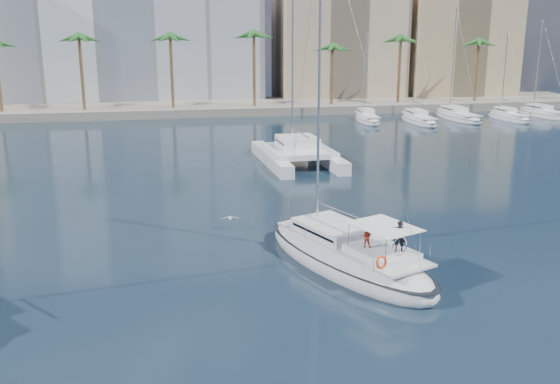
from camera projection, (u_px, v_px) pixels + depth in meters
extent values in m
plane|color=black|center=(286.00, 251.00, 35.53)|extent=(160.00, 160.00, 0.00)
cube|color=gray|center=(210.00, 107.00, 93.37)|extent=(120.00, 14.00, 1.20)
cube|color=white|center=(127.00, 16.00, 99.26)|extent=(42.00, 16.00, 28.00)
cube|color=tan|center=(338.00, 41.00, 103.27)|extent=(20.00, 14.00, 20.00)
cube|color=tan|center=(455.00, 47.00, 105.05)|extent=(18.00, 12.00, 18.00)
cylinder|color=brown|center=(211.00, 78.00, 88.37)|extent=(0.44, 0.44, 10.50)
sphere|color=#256124|center=(210.00, 40.00, 87.01)|extent=(3.60, 3.60, 3.60)
cylinder|color=brown|center=(437.00, 75.00, 94.19)|extent=(0.44, 0.44, 10.50)
sphere|color=#256124|center=(439.00, 39.00, 92.84)|extent=(3.60, 3.60, 3.60)
ellipsoid|color=white|center=(346.00, 259.00, 33.29)|extent=(8.69, 13.48, 2.68)
ellipsoid|color=black|center=(347.00, 252.00, 33.19)|extent=(8.78, 13.61, 0.18)
cube|color=silver|center=(350.00, 242.00, 32.82)|extent=(6.37, 10.05, 0.12)
cube|color=white|center=(333.00, 228.00, 33.94)|extent=(4.15, 4.95, 0.60)
cube|color=black|center=(333.00, 228.00, 33.94)|extent=(3.98, 4.50, 0.14)
cylinder|color=#B7BABF|center=(319.00, 75.00, 33.05)|extent=(0.15, 0.15, 16.90)
cylinder|color=#B7BABF|center=(346.00, 212.00, 32.72)|extent=(2.08, 4.86, 0.11)
cube|color=white|center=(382.00, 252.00, 30.74)|extent=(3.49, 3.91, 0.36)
cube|color=white|center=(385.00, 226.00, 30.29)|extent=(3.49, 3.91, 0.04)
torus|color=silver|center=(400.00, 247.00, 29.56)|extent=(0.91, 0.42, 0.96)
torus|color=#FF370D|center=(381.00, 262.00, 28.41)|extent=(0.66, 0.42, 0.64)
imported|color=black|center=(399.00, 236.00, 30.16)|extent=(0.66, 0.53, 1.56)
imported|color=#9E2E18|center=(366.00, 237.00, 30.80)|extent=(0.65, 0.60, 1.08)
cube|color=white|center=(271.00, 158.00, 57.74)|extent=(1.99, 12.52, 1.10)
cube|color=white|center=(323.00, 156.00, 58.90)|extent=(1.99, 12.52, 1.10)
cube|color=white|center=(299.00, 151.00, 57.54)|extent=(6.06, 7.20, 0.50)
cube|color=white|center=(297.00, 142.00, 57.94)|extent=(3.66, 3.95, 1.00)
cube|color=black|center=(297.00, 141.00, 57.93)|extent=(3.65, 3.45, 0.18)
cylinder|color=#B7BABF|center=(293.00, 55.00, 57.68)|extent=(0.18, 0.18, 16.62)
ellipsoid|color=silver|center=(230.00, 218.00, 39.16)|extent=(0.23, 0.43, 0.21)
sphere|color=silver|center=(230.00, 217.00, 39.35)|extent=(0.11, 0.11, 0.11)
cube|color=gray|center=(225.00, 218.00, 39.10)|extent=(0.50, 0.18, 0.12)
cube|color=gray|center=(235.00, 217.00, 39.20)|extent=(0.50, 0.18, 0.12)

